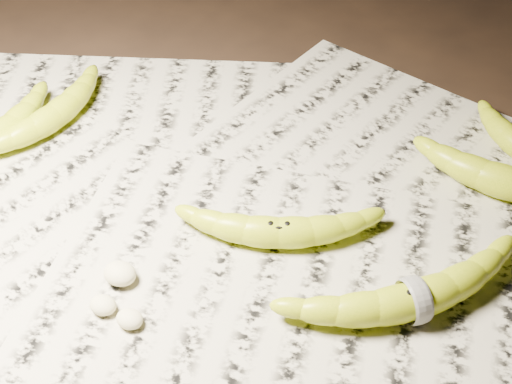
% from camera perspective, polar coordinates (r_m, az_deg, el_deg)
% --- Properties ---
extents(ground, '(3.00, 3.00, 0.00)m').
position_cam_1_polar(ground, '(0.78, -2.66, -4.55)').
color(ground, black).
rests_on(ground, ground).
extents(newspaper_patch, '(0.90, 0.70, 0.01)m').
position_cam_1_polar(newspaper_patch, '(0.81, -2.20, -2.33)').
color(newspaper_patch, '#B8B39E').
rests_on(newspaper_patch, ground).
extents(banana_left_b, '(0.08, 0.19, 0.04)m').
position_cam_1_polar(banana_left_b, '(0.95, -15.91, 6.05)').
color(banana_left_b, yellow).
rests_on(banana_left_b, newspaper_patch).
extents(banana_center, '(0.20, 0.13, 0.04)m').
position_cam_1_polar(banana_center, '(0.77, 1.83, -3.07)').
color(banana_center, yellow).
rests_on(banana_center, newspaper_patch).
extents(banana_taped, '(0.21, 0.21, 0.04)m').
position_cam_1_polar(banana_taped, '(0.72, 12.55, -8.26)').
color(banana_taped, yellow).
rests_on(banana_taped, newspaper_patch).
extents(measuring_tape, '(0.04, 0.04, 0.05)m').
position_cam_1_polar(measuring_tape, '(0.72, 12.55, -8.26)').
color(measuring_tape, white).
rests_on(measuring_tape, newspaper_patch).
extents(flesh_chunk_a, '(0.04, 0.03, 0.02)m').
position_cam_1_polar(flesh_chunk_a, '(0.75, -10.87, -6.23)').
color(flesh_chunk_a, beige).
rests_on(flesh_chunk_a, newspaper_patch).
extents(flesh_chunk_b, '(0.03, 0.02, 0.02)m').
position_cam_1_polar(flesh_chunk_b, '(0.73, -12.19, -8.65)').
color(flesh_chunk_b, beige).
rests_on(flesh_chunk_b, newspaper_patch).
extents(flesh_chunk_c, '(0.03, 0.02, 0.02)m').
position_cam_1_polar(flesh_chunk_c, '(0.72, -10.12, -9.79)').
color(flesh_chunk_c, beige).
rests_on(flesh_chunk_c, newspaper_patch).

